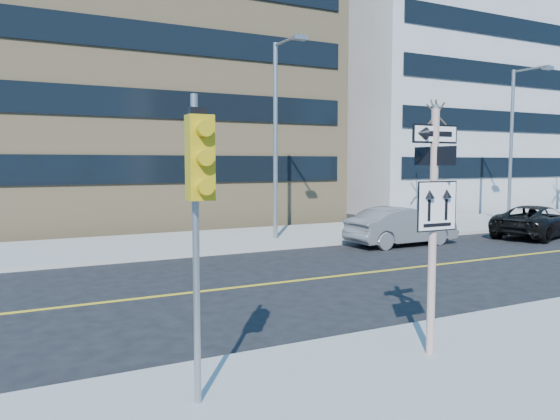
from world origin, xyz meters
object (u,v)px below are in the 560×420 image
traffic_signal (199,184)px  parked_car_b (402,226)px  streetlight_b (515,135)px  streetlight_a (278,127)px  sign_pole (434,216)px  parked_car_c (536,221)px  street_tree_west (436,117)px

traffic_signal → parked_car_b: 16.16m
parked_car_b → streetlight_b: bearing=-74.9°
parked_car_b → streetlight_a: (-4.06, 2.91, 3.99)m
sign_pole → traffic_signal: 4.05m
parked_car_b → streetlight_b: 11.09m
traffic_signal → streetlight_a: bearing=59.2°
traffic_signal → parked_car_c: 21.41m
streetlight_a → traffic_signal: bearing=-120.8°
parked_car_c → streetlight_b: size_ratio=0.64×
sign_pole → parked_car_c: size_ratio=0.80×
parked_car_c → street_tree_west: bearing=7.6°
parked_car_c → sign_pole: bearing=105.4°
parked_car_b → street_tree_west: street_tree_west is taller
traffic_signal → parked_car_b: traffic_signal is taller
streetlight_b → traffic_signal: bearing=-148.6°
streetlight_a → streetlight_b: (14.00, 0.00, 0.00)m
traffic_signal → streetlight_a: streetlight_a is taller
sign_pole → parked_car_b: sign_pole is taller
parked_car_c → streetlight_b: bearing=-55.9°
traffic_signal → street_tree_west: street_tree_west is taller
parked_car_b → streetlight_a: streetlight_a is taller
sign_pole → parked_car_c: sign_pole is taller
parked_car_b → street_tree_west: (4.94, 3.45, 4.75)m
parked_car_c → streetlight_a: bearing=54.0°
parked_car_b → parked_car_c: size_ratio=0.92×
streetlight_b → sign_pole: bearing=-143.6°
sign_pole → parked_car_c: 17.82m
sign_pole → streetlight_a: size_ratio=0.51×
sign_pole → traffic_signal: (-4.00, -0.15, 0.59)m
streetlight_a → streetlight_b: bearing=0.0°
parked_car_b → parked_car_c: (6.91, -0.85, -0.06)m
streetlight_a → street_tree_west: bearing=3.5°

